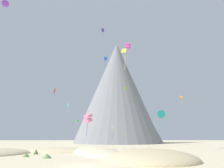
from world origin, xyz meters
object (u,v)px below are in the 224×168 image
(bush_mid_center, at_px, (37,152))
(kite_yellow_mid, at_px, (125,54))
(bush_ridge_crest, at_px, (165,154))
(kite_lime_mid, at_px, (126,88))
(kite_rainbow_low, at_px, (89,115))
(kite_orange_mid, at_px, (182,97))
(kite_red_mid, at_px, (55,92))
(kite_gold_low, at_px, (113,129))
(bush_near_left, at_px, (27,155))
(kite_blue_high, at_px, (106,59))
(kite_indigo_high, at_px, (103,30))
(kite_green_low, at_px, (78,121))
(kite_cyan_mid, at_px, (69,106))
(kite_pink_low, at_px, (89,118))
(rock_massif, at_px, (121,97))
(kite_violet_high, at_px, (6,4))
(kite_teal_low, at_px, (162,114))
(kite_magenta_high, at_px, (129,46))
(bush_low_patch, at_px, (48,156))

(bush_mid_center, relative_size, kite_yellow_mid, 0.21)
(bush_ridge_crest, bearing_deg, kite_lime_mid, 99.18)
(kite_lime_mid, xyz_separation_m, kite_rainbow_low, (-12.05, -10.38, -10.47))
(bush_mid_center, bearing_deg, bush_ridge_crest, -6.66)
(kite_orange_mid, height_order, kite_yellow_mid, kite_yellow_mid)
(kite_red_mid, xyz_separation_m, kite_gold_low, (16.01, 8.05, -9.99))
(bush_near_left, xyz_separation_m, kite_blue_high, (12.83, 42.88, 34.53))
(kite_indigo_high, distance_m, kite_yellow_mid, 26.60)
(kite_orange_mid, relative_size, kite_green_low, 0.75)
(bush_near_left, relative_size, kite_gold_low, 0.29)
(kite_red_mid, height_order, kite_rainbow_low, kite_red_mid)
(kite_cyan_mid, height_order, kite_rainbow_low, kite_cyan_mid)
(kite_pink_low, distance_m, kite_gold_low, 19.00)
(rock_massif, height_order, kite_rainbow_low, rock_massif)
(kite_blue_high, xyz_separation_m, kite_violet_high, (-28.83, -27.76, 6.87))
(kite_teal_low, relative_size, kite_yellow_mid, 0.98)
(kite_green_low, relative_size, kite_blue_high, 0.92)
(kite_green_low, relative_size, kite_magenta_high, 0.90)
(kite_pink_low, xyz_separation_m, kite_yellow_mid, (8.17, -1.16, 14.83))
(bush_ridge_crest, distance_m, rock_massif, 84.26)
(kite_cyan_mid, bearing_deg, kite_rainbow_low, -139.14)
(kite_violet_high, bearing_deg, bush_ridge_crest, -56.25)
(kite_blue_high, height_order, kite_rainbow_low, kite_blue_high)
(rock_massif, xyz_separation_m, kite_yellow_mid, (-1.89, -76.50, -3.99))
(bush_ridge_crest, height_order, kite_pink_low, kite_pink_low)
(kite_green_low, bearing_deg, kite_magenta_high, 54.32)
(kite_gold_low, bearing_deg, kite_pink_low, -155.59)
(kite_green_low, xyz_separation_m, kite_yellow_mid, (16.51, -37.87, 12.81))
(bush_mid_center, height_order, kite_orange_mid, kite_orange_mid)
(kite_yellow_mid, height_order, kite_rainbow_low, kite_yellow_mid)
(kite_green_low, height_order, kite_magenta_high, kite_magenta_high)
(bush_mid_center, xyz_separation_m, rock_massif, (20.46, 76.96, 25.79))
(kite_yellow_mid, bearing_deg, kite_lime_mid, 151.30)
(kite_blue_high, bearing_deg, kite_cyan_mid, 92.31)
(bush_ridge_crest, relative_size, kite_magenta_high, 0.27)
(kite_indigo_high, relative_size, kite_green_low, 0.93)
(kite_cyan_mid, relative_size, kite_teal_low, 0.75)
(kite_green_low, xyz_separation_m, kite_blue_high, (11.05, -1.28, 25.34))
(rock_massif, bearing_deg, bush_mid_center, -104.89)
(bush_mid_center, relative_size, kite_pink_low, 0.23)
(kite_rainbow_low, bearing_deg, kite_green_low, -133.67)
(bush_near_left, distance_m, kite_indigo_high, 48.21)
(bush_near_left, relative_size, kite_cyan_mid, 0.33)
(kite_pink_low, bearing_deg, kite_yellow_mid, -152.71)
(bush_low_patch, height_order, kite_teal_low, kite_teal_low)
(kite_teal_low, bearing_deg, kite_cyan_mid, -29.98)
(kite_orange_mid, relative_size, kite_cyan_mid, 0.72)
(bush_low_patch, xyz_separation_m, kite_indigo_high, (7.74, 28.76, 38.51))
(kite_teal_low, bearing_deg, kite_lime_mid, -46.28)
(kite_rainbow_low, bearing_deg, kite_lime_mid, 158.90)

